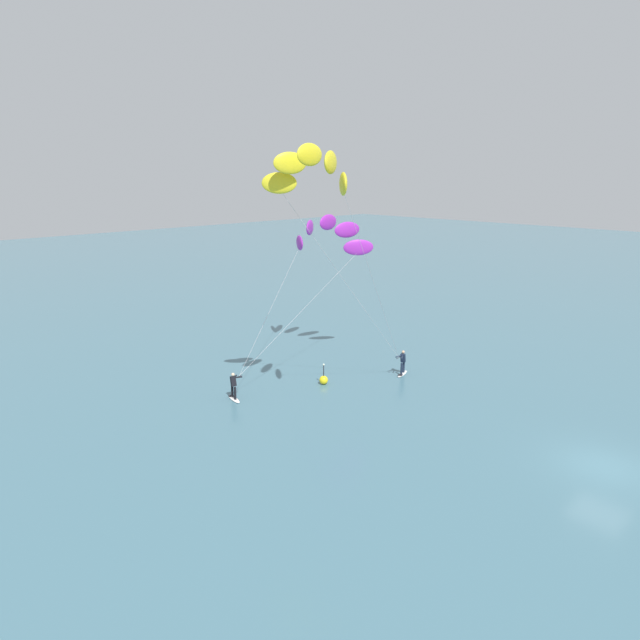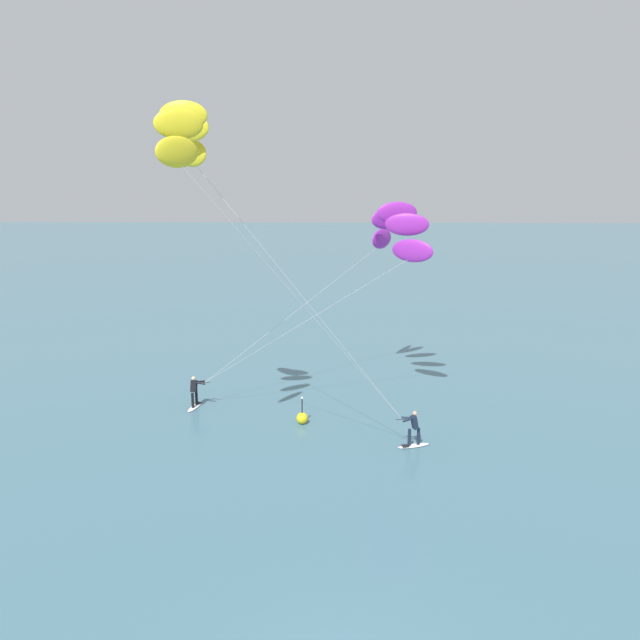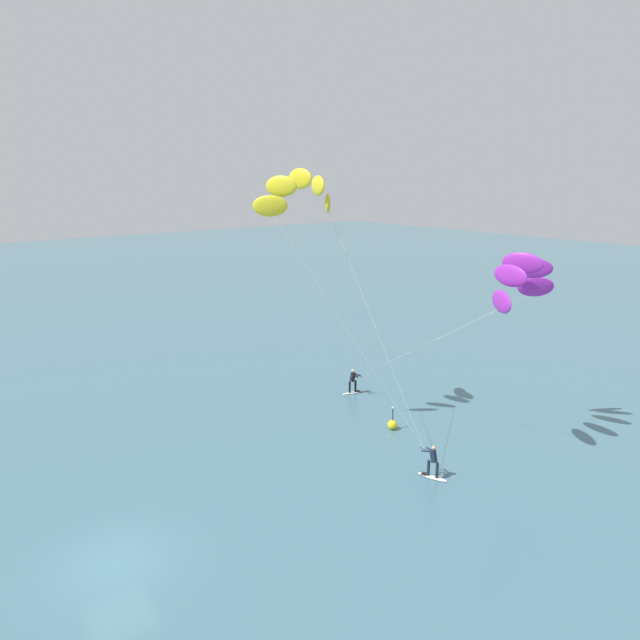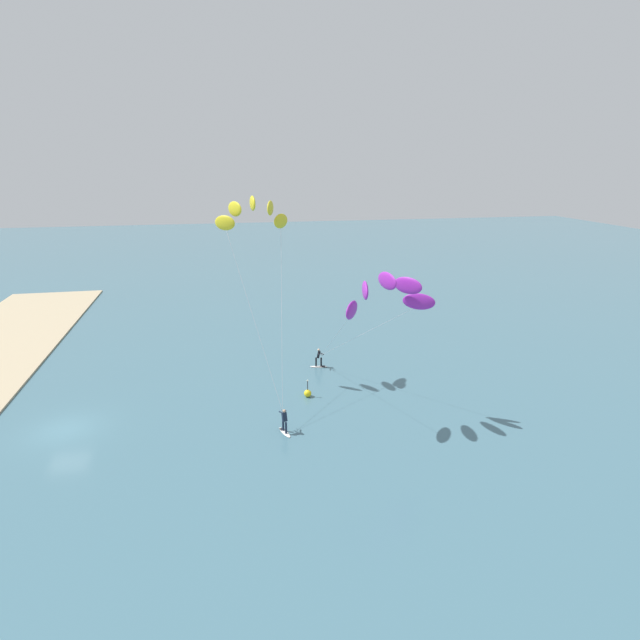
# 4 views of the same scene
# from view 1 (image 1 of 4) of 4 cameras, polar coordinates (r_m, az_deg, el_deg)

# --- Properties ---
(ground_plane) EXTENTS (240.00, 240.00, 0.00)m
(ground_plane) POSITION_cam_1_polar(r_m,az_deg,el_deg) (30.02, 26.68, -13.03)
(ground_plane) COLOR #426B7A
(kitesurfer_nearshore) EXTENTS (11.15, 5.70, 14.54)m
(kitesurfer_nearshore) POSITION_cam_1_polar(r_m,az_deg,el_deg) (29.14, -0.54, 13.90)
(kitesurfer_nearshore) COLOR white
(kitesurfer_nearshore) RESTS_ON ground
(kitesurfer_mid_water) EXTENTS (12.23, 6.54, 10.31)m
(kitesurfer_mid_water) POSITION_cam_1_polar(r_m,az_deg,el_deg) (40.51, 0.55, 8.21)
(kitesurfer_mid_water) COLOR white
(kitesurfer_mid_water) RESTS_ON ground
(marker_buoy) EXTENTS (0.56, 0.56, 1.38)m
(marker_buoy) POSITION_cam_1_polar(r_m,az_deg,el_deg) (36.51, 0.37, -6.02)
(marker_buoy) COLOR yellow
(marker_buoy) RESTS_ON ground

